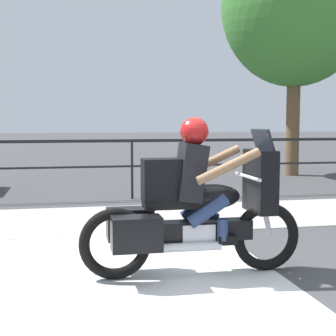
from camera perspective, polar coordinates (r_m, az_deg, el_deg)
The scene contains 6 objects.
ground_plane at distance 5.23m, azimuth 4.04°, elevation -12.42°, with size 120.00×120.00×0.00m, color #424244.
sidewalk_band at distance 8.46m, azimuth -2.14°, elevation -5.49°, with size 44.00×2.40×0.01m, color #B7B2A8.
crosswalk_band at distance 4.90m, azimuth -4.53°, elevation -13.63°, with size 3.25×6.00×0.01m, color silver.
fence_railing at distance 10.38m, azimuth -4.01°, elevation 1.78°, with size 36.00×0.05×1.21m.
motorcycle at distance 5.28m, azimuth 2.77°, elevation -4.23°, with size 2.33×0.76×1.63m.
tree_behind_sign at distance 15.59m, azimuth 13.94°, elevation 17.12°, with size 4.18×4.18×7.13m.
Camera 1 is at (-1.34, -4.80, 1.60)m, focal length 55.00 mm.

